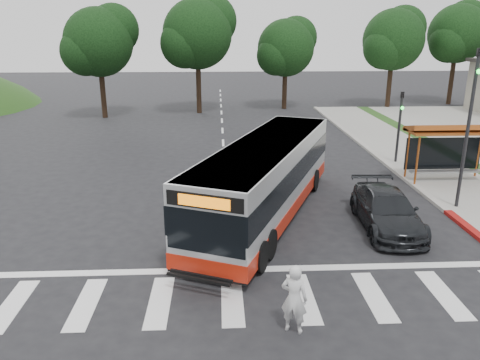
{
  "coord_description": "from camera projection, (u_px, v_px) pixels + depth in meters",
  "views": [
    {
      "loc": [
        -0.32,
        -16.34,
        7.15
      ],
      "look_at": [
        0.5,
        0.9,
        1.6
      ],
      "focal_mm": 35.0,
      "sensor_mm": 36.0,
      "label": 1
    }
  ],
  "objects": [
    {
      "name": "ground",
      "position": [
        228.0,
        227.0,
        17.74
      ],
      "size": [
        140.0,
        140.0,
        0.0
      ],
      "primitive_type": "plane",
      "color": "black",
      "rests_on": "ground"
    },
    {
      "name": "sidewalk_east",
      "position": [
        423.0,
        165.0,
        25.83
      ],
      "size": [
        4.0,
        40.0,
        0.12
      ],
      "primitive_type": "cube",
      "color": "gray",
      "rests_on": "ground"
    },
    {
      "name": "curb_east",
      "position": [
        388.0,
        165.0,
        25.73
      ],
      "size": [
        0.3,
        40.0,
        0.15
      ],
      "primitive_type": "cube",
      "color": "#9E9991",
      "rests_on": "ground"
    },
    {
      "name": "crosswalk_ladder",
      "position": [
        232.0,
        300.0,
        12.98
      ],
      "size": [
        18.0,
        2.6,
        0.01
      ],
      "primitive_type": "cube",
      "color": "silver",
      "rests_on": "ground"
    },
    {
      "name": "bus_shelter",
      "position": [
        451.0,
        135.0,
        22.36
      ],
      "size": [
        4.2,
        1.6,
        2.86
      ],
      "color": "#9B4919",
      "rests_on": "sidewalk_east"
    },
    {
      "name": "traffic_signal_ne_tall",
      "position": [
        470.0,
        117.0,
        18.41
      ],
      "size": [
        0.18,
        0.37,
        6.5
      ],
      "color": "black",
      "rests_on": "ground"
    },
    {
      "name": "traffic_signal_ne_short",
      "position": [
        400.0,
        120.0,
        25.49
      ],
      "size": [
        0.18,
        0.37,
        4.0
      ],
      "color": "black",
      "rests_on": "ground"
    },
    {
      "name": "tree_ne_a",
      "position": [
        394.0,
        39.0,
        43.2
      ],
      "size": [
        6.16,
        5.74,
        9.3
      ],
      "color": "black",
      "rests_on": "parking_lot"
    },
    {
      "name": "tree_ne_b",
      "position": [
        458.0,
        33.0,
        45.26
      ],
      "size": [
        6.16,
        5.74,
        10.02
      ],
      "color": "black",
      "rests_on": "ground"
    },
    {
      "name": "tree_north_a",
      "position": [
        198.0,
        33.0,
        40.33
      ],
      "size": [
        6.6,
        6.15,
        10.17
      ],
      "color": "black",
      "rests_on": "ground"
    },
    {
      "name": "tree_north_b",
      "position": [
        286.0,
        47.0,
        42.97
      ],
      "size": [
        5.72,
        5.33,
        8.43
      ],
      "color": "black",
      "rests_on": "ground"
    },
    {
      "name": "tree_north_c",
      "position": [
        100.0,
        41.0,
        38.25
      ],
      "size": [
        6.16,
        5.74,
        9.3
      ],
      "color": "black",
      "rests_on": "ground"
    },
    {
      "name": "transit_bus",
      "position": [
        266.0,
        180.0,
        18.42
      ],
      "size": [
        6.87,
        11.75,
        3.02
      ],
      "primitive_type": null,
      "rotation": [
        0.0,
        0.0,
        -0.4
      ],
      "color": "#ADB0B2",
      "rests_on": "ground"
    },
    {
      "name": "pedestrian",
      "position": [
        294.0,
        299.0,
        11.39
      ],
      "size": [
        0.78,
        0.67,
        1.81
      ],
      "primitive_type": "imported",
      "rotation": [
        0.0,
        0.0,
        2.71
      ],
      "color": "silver",
      "rests_on": "ground"
    },
    {
      "name": "dark_sedan",
      "position": [
        387.0,
        210.0,
        17.53
      ],
      "size": [
        2.24,
        4.97,
        1.41
      ],
      "primitive_type": "imported",
      "rotation": [
        0.0,
        0.0,
        -0.05
      ],
      "color": "black",
      "rests_on": "ground"
    }
  ]
}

